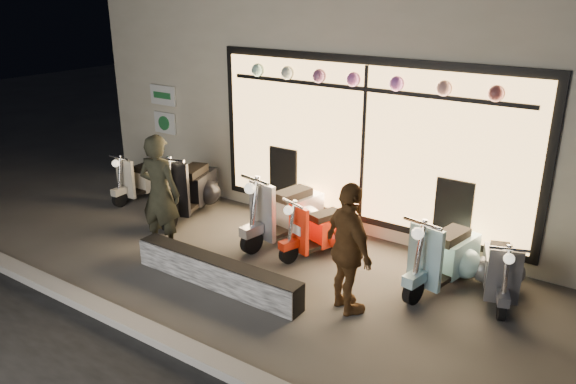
% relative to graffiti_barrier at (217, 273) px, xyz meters
% --- Properties ---
extents(ground, '(40.00, 40.00, 0.00)m').
position_rel_graffiti_barrier_xyz_m(ground, '(0.03, 0.65, -0.20)').
color(ground, '#383533').
rests_on(ground, ground).
extents(kerb, '(40.00, 0.25, 0.12)m').
position_rel_graffiti_barrier_xyz_m(kerb, '(0.03, -1.35, -0.14)').
color(kerb, slate).
rests_on(kerb, ground).
extents(shop_building, '(10.20, 6.23, 4.20)m').
position_rel_graffiti_barrier_xyz_m(shop_building, '(0.03, 5.63, 1.90)').
color(shop_building, beige).
rests_on(shop_building, ground).
extents(graffiti_barrier, '(2.66, 0.28, 0.40)m').
position_rel_graffiti_barrier_xyz_m(graffiti_barrier, '(0.00, 0.00, 0.00)').
color(graffiti_barrier, black).
rests_on(graffiti_barrier, ground).
extents(scooter_silver, '(0.71, 1.60, 1.14)m').
position_rel_graffiti_barrier_xyz_m(scooter_silver, '(-0.07, 1.87, 0.26)').
color(scooter_silver, black).
rests_on(scooter_silver, ground).
extents(scooter_red, '(0.68, 1.26, 0.90)m').
position_rel_graffiti_barrier_xyz_m(scooter_red, '(0.64, 1.73, 0.16)').
color(scooter_red, black).
rests_on(scooter_red, ground).
extents(scooter_black, '(0.83, 1.65, 1.18)m').
position_rel_graffiti_barrier_xyz_m(scooter_black, '(-2.12, 1.78, 0.27)').
color(scooter_black, black).
rests_on(scooter_black, ground).
extents(scooter_cream, '(0.42, 1.26, 0.91)m').
position_rel_graffiti_barrier_xyz_m(scooter_cream, '(-3.45, 1.88, 0.16)').
color(scooter_cream, black).
rests_on(scooter_cream, ground).
extents(scooter_blue, '(0.67, 1.50, 1.06)m').
position_rel_graffiti_barrier_xyz_m(scooter_blue, '(2.52, 1.84, 0.23)').
color(scooter_blue, black).
rests_on(scooter_blue, ground).
extents(scooter_grey, '(0.67, 1.25, 0.90)m').
position_rel_graffiti_barrier_xyz_m(scooter_grey, '(3.20, 1.95, 0.16)').
color(scooter_grey, black).
rests_on(scooter_grey, ground).
extents(man, '(0.74, 0.56, 1.83)m').
position_rel_graffiti_barrier_xyz_m(man, '(-1.44, 0.41, 0.72)').
color(man, black).
rests_on(man, ground).
extents(woman, '(1.06, 0.89, 1.69)m').
position_rel_graffiti_barrier_xyz_m(woman, '(1.75, 0.46, 0.65)').
color(woman, brown).
rests_on(woman, ground).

